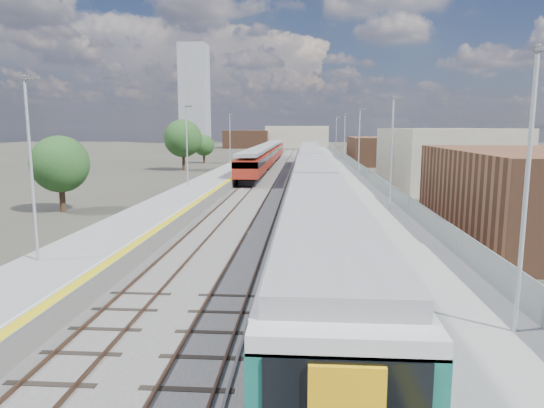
# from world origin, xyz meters

# --- Properties ---
(ground) EXTENTS (320.00, 320.00, 0.00)m
(ground) POSITION_xyz_m (0.00, 50.00, 0.00)
(ground) COLOR #47443A
(ground) RESTS_ON ground
(ballast_bed) EXTENTS (10.50, 155.00, 0.06)m
(ballast_bed) POSITION_xyz_m (-2.25, 52.50, 0.03)
(ballast_bed) COLOR #565451
(ballast_bed) RESTS_ON ground
(tracks) EXTENTS (8.96, 160.00, 0.17)m
(tracks) POSITION_xyz_m (-1.65, 54.18, 0.11)
(tracks) COLOR #4C3323
(tracks) RESTS_ON ground
(platform_right) EXTENTS (4.70, 155.00, 8.52)m
(platform_right) POSITION_xyz_m (5.28, 52.49, 0.54)
(platform_right) COLOR slate
(platform_right) RESTS_ON ground
(platform_left) EXTENTS (4.30, 155.00, 8.52)m
(platform_left) POSITION_xyz_m (-9.05, 52.49, 0.52)
(platform_left) COLOR slate
(platform_left) RESTS_ON ground
(buildings) EXTENTS (72.00, 185.50, 40.00)m
(buildings) POSITION_xyz_m (-18.12, 138.60, 10.70)
(buildings) COLOR brown
(buildings) RESTS_ON ground
(green_train) EXTENTS (2.99, 83.08, 3.29)m
(green_train) POSITION_xyz_m (1.50, 37.08, 2.32)
(green_train) COLOR black
(green_train) RESTS_ON ground
(red_train) EXTENTS (2.85, 57.71, 3.59)m
(red_train) POSITION_xyz_m (-5.50, 68.63, 2.12)
(red_train) COLOR black
(red_train) RESTS_ON ground
(tree_a) EXTENTS (4.36, 4.36, 5.91)m
(tree_a) POSITION_xyz_m (-17.88, 25.01, 3.72)
(tree_a) COLOR #382619
(tree_a) RESTS_ON ground
(tree_b) EXTENTS (5.69, 5.69, 7.71)m
(tree_b) POSITION_xyz_m (-17.68, 61.92, 4.86)
(tree_b) COLOR #382619
(tree_b) RESTS_ON ground
(tree_c) EXTENTS (3.84, 3.84, 5.21)m
(tree_c) POSITION_xyz_m (-17.73, 77.17, 3.27)
(tree_c) COLOR #382619
(tree_c) RESTS_ON ground
(tree_d) EXTENTS (4.78, 4.78, 6.48)m
(tree_d) POSITION_xyz_m (24.86, 66.69, 4.08)
(tree_d) COLOR #382619
(tree_d) RESTS_ON ground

